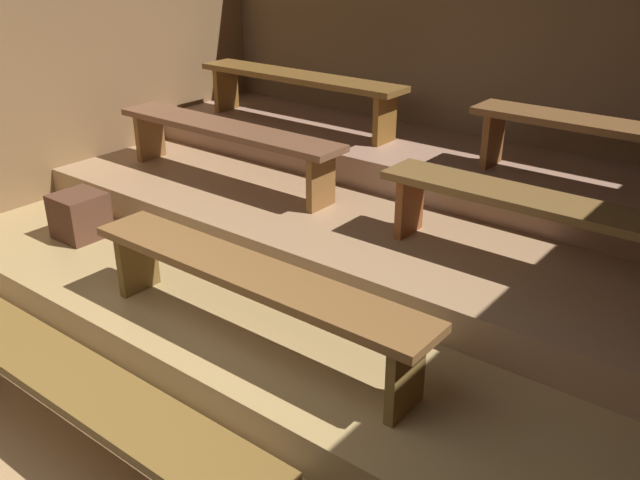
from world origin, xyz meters
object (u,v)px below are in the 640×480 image
object	(u,v)px
bench_floor_center	(74,387)
wooden_crate_lower	(80,215)
bench_lower_center	(251,282)
bench_middle_right	(555,215)
bench_upper_left	(298,83)
bench_middle_left	(226,135)
bench_upper_right	(625,138)

from	to	relation	value
bench_floor_center	wooden_crate_lower	xyz separation A→B (m)	(-1.65, 1.15, 0.03)
bench_floor_center	wooden_crate_lower	world-z (taller)	wooden_crate_lower
bench_lower_center	wooden_crate_lower	xyz separation A→B (m)	(-1.88, 0.25, -0.20)
bench_middle_right	bench_floor_center	bearing A→B (deg)	-120.74
bench_upper_left	wooden_crate_lower	xyz separation A→B (m)	(-0.38, -1.95, -0.65)
bench_middle_left	bench_upper_left	size ratio (longest dim) A/B	1.04
bench_middle_left	bench_middle_right	distance (m)	2.50
bench_floor_center	bench_middle_right	size ratio (longest dim) A/B	1.16
wooden_crate_lower	bench_floor_center	bearing A→B (deg)	-34.96
bench_middle_right	bench_middle_left	bearing A→B (deg)	180.00
bench_lower_center	bench_middle_right	bearing A→B (deg)	50.06
bench_floor_center	bench_upper_right	world-z (taller)	bench_upper_right
wooden_crate_lower	bench_upper_left	bearing A→B (deg)	78.89
bench_upper_left	bench_floor_center	bearing A→B (deg)	-67.77
bench_middle_right	bench_upper_right	distance (m)	0.96
bench_middle_right	bench_upper_left	bearing A→B (deg)	160.13
bench_upper_left	bench_upper_right	world-z (taller)	same
bench_middle_left	bench_upper_right	distance (m)	2.74
bench_upper_left	bench_lower_center	bearing A→B (deg)	-55.64
bench_lower_center	bench_middle_left	size ratio (longest dim) A/B	1.03
bench_middle_right	bench_upper_right	size ratio (longest dim) A/B	1.04
bench_middle_left	bench_middle_right	size ratio (longest dim) A/B	1.00
bench_lower_center	wooden_crate_lower	distance (m)	1.91
bench_upper_left	wooden_crate_lower	bearing A→B (deg)	-101.11
bench_upper_left	wooden_crate_lower	world-z (taller)	bench_upper_left
bench_floor_center	bench_middle_right	distance (m)	2.57
bench_upper_left	bench_middle_left	bearing A→B (deg)	-86.17
bench_lower_center	bench_upper_right	distance (m)	2.51
bench_floor_center	bench_upper_right	size ratio (longest dim) A/B	1.20
bench_upper_right	wooden_crate_lower	world-z (taller)	bench_upper_right
wooden_crate_lower	bench_upper_right	bearing A→B (deg)	32.94
bench_upper_left	bench_middle_right	bearing A→B (deg)	-19.87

